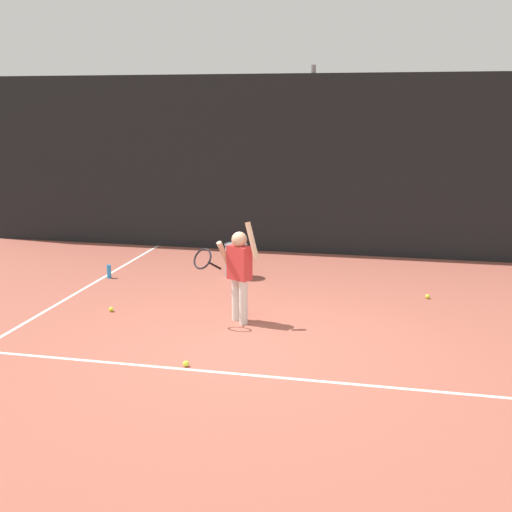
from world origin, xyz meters
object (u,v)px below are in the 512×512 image
at_px(tennis_player, 238,268).
at_px(tennis_ball_3, 428,296).
at_px(water_bottle, 109,272).
at_px(tennis_ball_0, 111,309).
at_px(ball_hopper, 236,260).
at_px(tennis_ball_2, 186,364).

distance_m(tennis_player, tennis_ball_3, 3.03).
bearing_deg(water_bottle, tennis_ball_0, -64.41).
height_order(ball_hopper, tennis_ball_2, ball_hopper).
bearing_deg(tennis_ball_0, tennis_player, -1.40).
bearing_deg(tennis_ball_2, water_bottle, 126.37).
bearing_deg(tennis_player, tennis_ball_3, 60.44).
distance_m(tennis_ball_0, tennis_ball_2, 2.29).
relative_size(tennis_player, tennis_ball_3, 20.46).
xyz_separation_m(tennis_player, tennis_ball_2, (-0.20, -1.57, -0.69)).
height_order(tennis_ball_2, tennis_ball_3, same).
relative_size(tennis_player, tennis_ball_0, 20.46).
bearing_deg(water_bottle, tennis_ball_2, -53.63).
relative_size(ball_hopper, tennis_ball_0, 8.52).
distance_m(ball_hopper, tennis_ball_3, 3.12).
xyz_separation_m(water_bottle, tennis_ball_2, (2.41, -3.27, -0.08)).
xyz_separation_m(water_bottle, tennis_ball_0, (0.79, -1.65, -0.08)).
relative_size(ball_hopper, tennis_ball_3, 8.52).
xyz_separation_m(water_bottle, tennis_ball_3, (5.08, -0.08, -0.08)).
xyz_separation_m(tennis_ball_0, tennis_ball_3, (4.29, 1.56, 0.00)).
height_order(tennis_player, tennis_ball_0, tennis_player).
bearing_deg(ball_hopper, water_bottle, -165.65).
height_order(ball_hopper, tennis_ball_3, ball_hopper).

